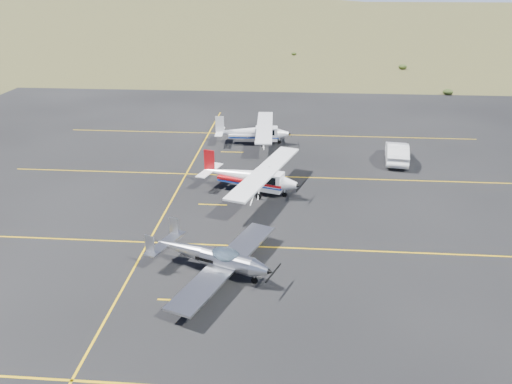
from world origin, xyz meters
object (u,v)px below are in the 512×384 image
(aircraft_low_wing, at_px, (214,257))
(aircraft_cessna, at_px, (251,176))
(sedan, at_px, (397,152))
(aircraft_plain, at_px, (254,132))

(aircraft_low_wing, height_order, aircraft_cessna, aircraft_cessna)
(aircraft_low_wing, bearing_deg, sedan, 76.11)
(aircraft_plain, relative_size, sedan, 2.03)
(sedan, bearing_deg, aircraft_cessna, 39.22)
(aircraft_low_wing, distance_m, aircraft_plain, 21.98)
(aircraft_cessna, distance_m, sedan, 13.76)
(aircraft_low_wing, height_order, aircraft_plain, aircraft_plain)
(aircraft_cessna, bearing_deg, sedan, 49.41)
(aircraft_cessna, xyz_separation_m, sedan, (11.70, 7.25, -0.39))
(aircraft_low_wing, relative_size, sedan, 1.83)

